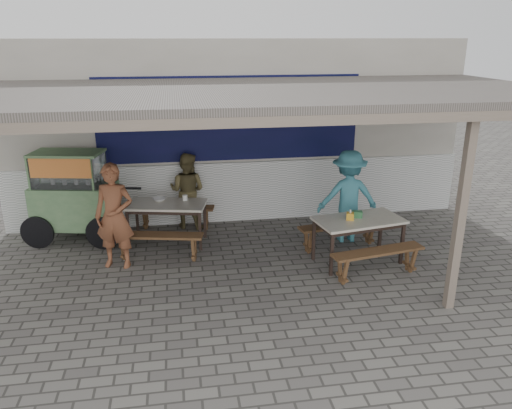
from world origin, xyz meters
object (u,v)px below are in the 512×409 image
(patron_wall_side, at_px, (187,191))
(condiment_jar, at_px, (185,198))
(table_right, at_px, (359,223))
(patron_right_table, at_px, (348,196))
(bench_right_street, at_px, (378,257))
(condiment_bowl, at_px, (159,199))
(bench_right_wall, at_px, (340,230))
(vendor_cart, at_px, (73,193))
(tissue_box, at_px, (350,216))
(bench_left_street, at_px, (158,241))
(patron_street_side, at_px, (114,216))
(table_left, at_px, (166,208))
(donation_box, at_px, (357,214))
(bench_left_wall, at_px, (175,212))

(patron_wall_side, relative_size, condiment_jar, 14.76)
(table_right, height_order, patron_right_table, patron_right_table)
(table_right, height_order, bench_right_street, table_right)
(condiment_bowl, bearing_deg, bench_right_wall, -15.68)
(bench_right_street, relative_size, condiment_jar, 15.30)
(bench_right_street, relative_size, vendor_cart, 0.72)
(patron_wall_side, bearing_deg, condiment_jar, 108.11)
(tissue_box, bearing_deg, bench_right_wall, 85.26)
(tissue_box, bearing_deg, condiment_bowl, 154.29)
(tissue_box, relative_size, condiment_jar, 1.16)
(bench_left_street, distance_m, vendor_cart, 1.92)
(vendor_cart, bearing_deg, condiment_jar, 3.26)
(patron_street_side, distance_m, patron_wall_side, 1.98)
(bench_right_street, height_order, patron_right_table, patron_right_table)
(vendor_cart, bearing_deg, bench_right_street, -14.27)
(patron_wall_side, bearing_deg, tissue_box, 164.22)
(vendor_cart, height_order, patron_wall_side, vendor_cart)
(condiment_jar, bearing_deg, table_left, -158.70)
(table_right, bearing_deg, tissue_box, 172.30)
(condiment_bowl, bearing_deg, bench_left_street, -91.11)
(donation_box, bearing_deg, patron_right_table, 80.63)
(patron_street_side, bearing_deg, table_left, 59.81)
(donation_box, relative_size, condiment_jar, 1.61)
(bench_left_street, xyz_separation_m, condiment_jar, (0.48, 0.82, 0.46))
(donation_box, height_order, condiment_bowl, donation_box)
(bench_right_wall, bearing_deg, donation_box, -89.58)
(patron_right_table, distance_m, tissue_box, 0.97)
(table_right, xyz_separation_m, condiment_jar, (-2.74, 1.42, 0.13))
(patron_wall_side, distance_m, condiment_jar, 0.64)
(bench_left_street, relative_size, tissue_box, 13.03)
(bench_left_street, relative_size, bench_right_street, 0.98)
(vendor_cart, bearing_deg, bench_left_wall, 20.35)
(table_right, height_order, bench_right_wall, table_right)
(vendor_cart, height_order, condiment_jar, vendor_cart)
(bench_right_street, distance_m, vendor_cart, 5.35)
(table_right, bearing_deg, patron_wall_side, 132.24)
(table_right, relative_size, condiment_jar, 15.16)
(bench_right_street, xyz_separation_m, patron_street_side, (-3.97, 1.06, 0.51))
(table_right, xyz_separation_m, bench_right_wall, (-0.11, 0.59, -0.33))
(bench_right_wall, bearing_deg, bench_left_wall, 143.47)
(table_left, relative_size, table_right, 0.98)
(table_left, bearing_deg, patron_wall_side, 74.67)
(condiment_jar, bearing_deg, vendor_cart, 172.14)
(condiment_jar, relative_size, condiment_bowl, 0.47)
(table_right, relative_size, bench_right_street, 0.99)
(patron_wall_side, bearing_deg, condiment_bowl, 72.10)
(table_left, relative_size, bench_left_street, 0.99)
(vendor_cart, relative_size, condiment_jar, 21.26)
(donation_box, bearing_deg, table_right, -82.63)
(condiment_bowl, bearing_deg, tissue_box, -25.71)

